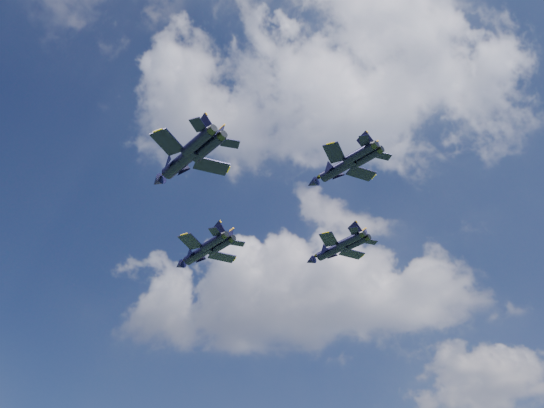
{
  "coord_description": "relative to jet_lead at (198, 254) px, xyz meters",
  "views": [
    {
      "loc": [
        21.05,
        -70.2,
        3.82
      ],
      "look_at": [
        4.81,
        5.93,
        61.75
      ],
      "focal_mm": 40.0,
      "sensor_mm": 36.0,
      "label": 1
    }
  ],
  "objects": [
    {
      "name": "jet_slot",
      "position": [
        27.55,
        -20.38,
        -1.61
      ],
      "size": [
        13.36,
        10.12,
        3.28
      ],
      "rotation": [
        0.0,
        0.0,
        1.02
      ],
      "color": "black"
    },
    {
      "name": "jet_right",
      "position": [
        23.83,
        1.32,
        -1.64
      ],
      "size": [
        13.67,
        10.33,
        3.36
      ],
      "rotation": [
        0.0,
        0.0,
        1.02
      ],
      "color": "black"
    },
    {
      "name": "jet_lead",
      "position": [
        0.0,
        0.0,
        0.0
      ],
      "size": [
        15.44,
        12.14,
        3.83
      ],
      "rotation": [
        0.0,
        0.0,
        0.99
      ],
      "color": "black"
    },
    {
      "name": "jet_left",
      "position": [
        4.69,
        -23.88,
        0.78
      ],
      "size": [
        16.51,
        13.7,
        4.16
      ],
      "rotation": [
        0.0,
        0.0,
        0.94
      ],
      "color": "black"
    }
  ]
}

